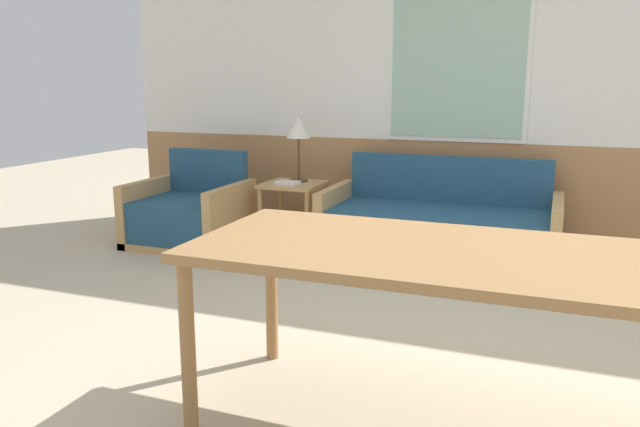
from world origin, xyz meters
The scene contains 8 objects.
ground_plane centered at (0.00, 0.00, 0.00)m, with size 16.00×16.00×0.00m, color beige.
wall_back centered at (-0.02, 2.63, 1.36)m, with size 7.20×0.09×2.70m.
couch centered at (-0.43, 2.03, 0.24)m, with size 1.83×0.84×0.78m.
armchair centered at (-2.53, 1.69, 0.25)m, with size 0.91×0.80×0.79m.
side_table centered at (-1.71, 2.07, 0.43)m, with size 0.50×0.50×0.53m.
table_lamp centered at (-1.70, 2.16, 0.97)m, with size 0.21×0.21×0.56m.
book_stack centered at (-1.73, 1.98, 0.54)m, with size 0.20×0.14×0.03m.
dining_table centered at (0.05, -0.51, 0.70)m, with size 1.99×0.88×0.77m.
Camera 1 is at (0.42, -2.84, 1.40)m, focal length 35.00 mm.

